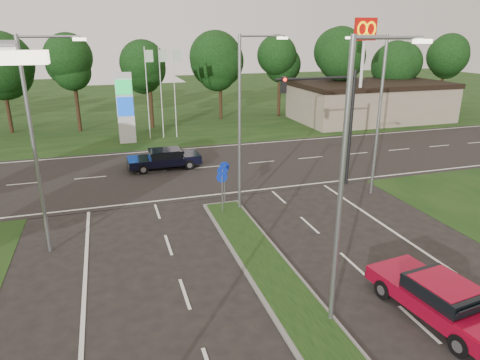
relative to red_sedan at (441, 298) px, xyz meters
name	(u,v)px	position (x,y,z in m)	size (l,w,h in m)	color
verge_far	(148,104)	(-4.37, 49.87, -0.74)	(160.00, 50.00, 0.02)	black
cross_road	(195,168)	(-4.37, 18.87, -0.74)	(160.00, 12.00, 0.02)	black
commercial_building	(370,102)	(17.63, 30.87, 1.26)	(16.00, 9.00, 4.00)	gray
streetlight_median_near	(348,175)	(-3.37, 0.87, 4.34)	(2.53, 0.22, 9.00)	gray
streetlight_median_far	(243,116)	(-3.37, 10.87, 4.34)	(2.53, 0.22, 9.00)	gray
streetlight_left_far	(38,137)	(-12.67, 8.87, 4.34)	(2.53, 0.22, 9.00)	gray
streetlight_right_far	(377,108)	(4.43, 10.87, 4.34)	(2.53, 0.22, 9.00)	gray
traffic_signal	(333,111)	(2.82, 12.87, 3.92)	(5.10, 0.42, 7.00)	black
median_signs	(223,178)	(-4.37, 11.27, 0.98)	(1.16, 1.76, 2.38)	gray
gas_pylon	(128,106)	(-8.16, 27.92, 2.46)	(5.80, 1.26, 8.00)	silver
mcdonalds_sign	(364,45)	(13.63, 26.85, 7.25)	(2.20, 0.47, 10.40)	silver
treeline_far	(161,57)	(-4.27, 34.81, 6.10)	(6.00, 6.00, 9.90)	black
red_sedan	(441,298)	(0.00, 0.00, 0.00)	(2.63, 5.19, 1.37)	maroon
navy_sedan	(164,158)	(-6.37, 19.57, -0.01)	(5.00, 2.21, 1.36)	black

